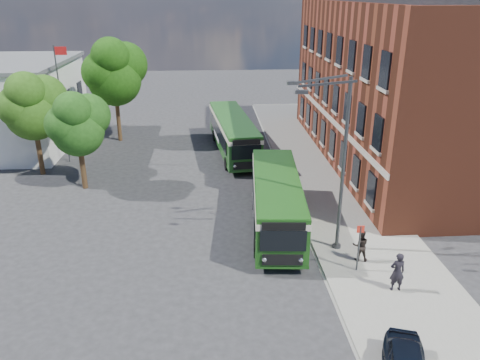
{
  "coord_description": "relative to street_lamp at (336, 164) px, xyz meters",
  "views": [
    {
      "loc": [
        -1.28,
        -23.05,
        12.52
      ],
      "look_at": [
        0.44,
        2.67,
        2.2
      ],
      "focal_mm": 35.0,
      "sensor_mm": 36.0,
      "label": 1
    }
  ],
  "objects": [
    {
      "name": "brick_office",
      "position": [
        9.16,
        14.0,
        2.18
      ],
      "size": [
        12.1,
        26.0,
        14.2
      ],
      "color": "brown",
      "rests_on": "ground"
    },
    {
      "name": "kerb_line",
      "position": [
        -0.89,
        10.0,
        -4.79
      ],
      "size": [
        0.12,
        48.0,
        0.01
      ],
      "primitive_type": "cube",
      "color": "beige",
      "rests_on": "ground"
    },
    {
      "name": "street_lamp",
      "position": [
        0.0,
        0.0,
        0.0
      ],
      "size": [
        2.96,
        2.38,
        9.0
      ],
      "color": "#3A3C3F",
      "rests_on": "ground"
    },
    {
      "name": "flagpole",
      "position": [
        -17.29,
        15.0,
        0.15
      ],
      "size": [
        0.95,
        0.1,
        9.0
      ],
      "color": "#3A3C3F",
      "rests_on": "ground"
    },
    {
      "name": "bus_rear",
      "position": [
        -4.17,
        16.71,
        -2.96
      ],
      "size": [
        3.83,
        12.62,
        3.02
      ],
      "color": "#245C20",
      "rests_on": "ground"
    },
    {
      "name": "ground",
      "position": [
        -4.84,
        2.0,
        -4.79
      ],
      "size": [
        120.0,
        120.0,
        0.0
      ],
      "primitive_type": "plane",
      "color": "#29282B",
      "rests_on": "ground"
    },
    {
      "name": "pavement",
      "position": [
        2.16,
        10.0,
        -4.72
      ],
      "size": [
        6.0,
        48.0,
        0.15
      ],
      "primitive_type": "cube",
      "color": "gray",
      "rests_on": "ground"
    },
    {
      "name": "pedestrian_b",
      "position": [
        1.16,
        -1.32,
        -3.83
      ],
      "size": [
        0.88,
        0.74,
        1.62
      ],
      "primitive_type": "imported",
      "rotation": [
        0.0,
        0.0,
        2.98
      ],
      "color": "black",
      "rests_on": "pavement"
    },
    {
      "name": "tree_right",
      "position": [
        -14.22,
        20.58,
        1.45
      ],
      "size": [
        5.45,
        5.18,
        9.2
      ],
      "color": "#3B2815",
      "rests_on": "ground"
    },
    {
      "name": "white_building",
      "position": [
        -22.84,
        20.0,
        -1.13
      ],
      "size": [
        9.4,
        13.4,
        7.3
      ],
      "color": "silver",
      "rests_on": "ground"
    },
    {
      "name": "tree_left",
      "position": [
        -14.75,
        9.37,
        -0.17
      ],
      "size": [
        4.04,
        3.84,
        6.82
      ],
      "color": "#3B2815",
      "rests_on": "ground"
    },
    {
      "name": "bus_stop_sign",
      "position": [
        0.76,
        -2.2,
        -3.28
      ],
      "size": [
        0.35,
        0.08,
        2.52
      ],
      "color": "#3A3C3F",
      "rests_on": "ground"
    },
    {
      "name": "tree_mid",
      "position": [
        -18.54,
        12.3,
        0.41
      ],
      "size": [
        4.54,
        4.31,
        7.66
      ],
      "color": "#3B2815",
      "rests_on": "ground"
    },
    {
      "name": "bus_front",
      "position": [
        -2.47,
        2.76,
        -2.96
      ],
      "size": [
        3.37,
        10.57,
        3.02
      ],
      "color": "#1B4C15",
      "rests_on": "ground"
    },
    {
      "name": "pedestrian_a",
      "position": [
        2.0,
        -3.9,
        -3.71
      ],
      "size": [
        0.7,
        0.47,
        1.87
      ],
      "primitive_type": "imported",
      "rotation": [
        0.0,
        0.0,
        3.17
      ],
      "color": "black",
      "rests_on": "pavement"
    }
  ]
}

